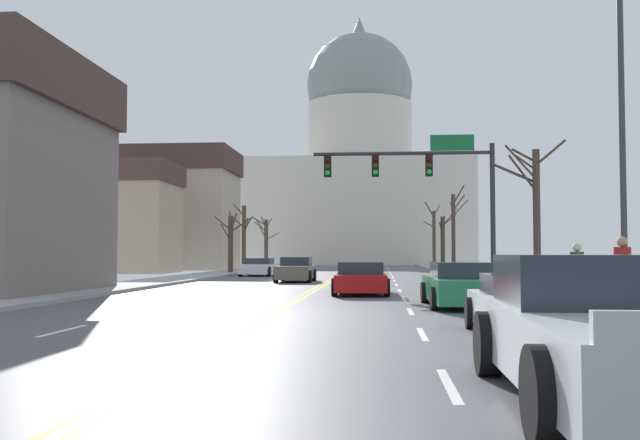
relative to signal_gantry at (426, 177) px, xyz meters
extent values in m
cube|color=#505055|center=(-4.74, -14.49, -4.89)|extent=(14.00, 180.00, 0.06)
cube|color=yellow|center=(-4.86, -14.49, -4.86)|extent=(0.10, 176.40, 0.00)
cube|color=yellow|center=(-4.62, -14.49, -4.86)|extent=(0.10, 176.40, 0.00)
cube|color=silver|center=(-1.24, -22.99, -4.86)|extent=(0.12, 2.20, 0.00)
cube|color=silver|center=(-1.24, -17.79, -4.86)|extent=(0.12, 2.20, 0.00)
cube|color=silver|center=(-1.24, -12.59, -4.86)|extent=(0.12, 2.20, 0.00)
cube|color=silver|center=(-1.24, -7.39, -4.86)|extent=(0.12, 2.20, 0.00)
cube|color=silver|center=(-1.24, -2.19, -4.86)|extent=(0.12, 2.20, 0.00)
cube|color=silver|center=(-1.24, 3.01, -4.86)|extent=(0.12, 2.20, 0.00)
cube|color=silver|center=(-1.24, 8.21, -4.86)|extent=(0.12, 2.20, 0.00)
cube|color=silver|center=(-1.24, 13.41, -4.86)|extent=(0.12, 2.20, 0.00)
cube|color=silver|center=(-1.24, 18.61, -4.86)|extent=(0.12, 2.20, 0.00)
cube|color=silver|center=(-1.24, 23.81, -4.86)|extent=(0.12, 2.20, 0.00)
cube|color=silver|center=(-1.24, 29.01, -4.86)|extent=(0.12, 2.20, 0.00)
cube|color=silver|center=(-1.24, 34.21, -4.86)|extent=(0.12, 2.20, 0.00)
cube|color=silver|center=(-1.24, 39.41, -4.86)|extent=(0.12, 2.20, 0.00)
cube|color=silver|center=(-1.24, 44.61, -4.86)|extent=(0.12, 2.20, 0.00)
cube|color=silver|center=(-1.24, 49.81, -4.86)|extent=(0.12, 2.20, 0.00)
cube|color=silver|center=(-8.24, -17.79, -4.86)|extent=(0.12, 2.20, 0.00)
cube|color=silver|center=(-8.24, -12.59, -4.86)|extent=(0.12, 2.20, 0.00)
cube|color=silver|center=(-8.24, -7.39, -4.86)|extent=(0.12, 2.20, 0.00)
cube|color=silver|center=(-8.24, -2.19, -4.86)|extent=(0.12, 2.20, 0.00)
cube|color=silver|center=(-8.24, 3.01, -4.86)|extent=(0.12, 2.20, 0.00)
cube|color=silver|center=(-8.24, 8.21, -4.86)|extent=(0.12, 2.20, 0.00)
cube|color=silver|center=(-8.24, 13.41, -4.86)|extent=(0.12, 2.20, 0.00)
cube|color=silver|center=(-8.24, 18.61, -4.86)|extent=(0.12, 2.20, 0.00)
cube|color=silver|center=(-8.24, 23.81, -4.86)|extent=(0.12, 2.20, 0.00)
cube|color=silver|center=(-8.24, 29.01, -4.86)|extent=(0.12, 2.20, 0.00)
cube|color=silver|center=(-8.24, 34.21, -4.86)|extent=(0.12, 2.20, 0.00)
cube|color=silver|center=(-8.24, 39.41, -4.86)|extent=(0.12, 2.20, 0.00)
cube|color=silver|center=(-8.24, 44.61, -4.86)|extent=(0.12, 2.20, 0.00)
cube|color=silver|center=(-8.24, 49.81, -4.86)|extent=(0.12, 2.20, 0.00)
cube|color=#969696|center=(3.76, -14.49, -4.79)|extent=(3.00, 180.00, 0.14)
cylinder|color=#28282D|center=(2.86, 0.01, -1.64)|extent=(0.22, 0.22, 6.16)
cylinder|color=#28282D|center=(-1.04, 0.01, 1.04)|extent=(7.80, 0.16, 0.16)
cube|color=black|center=(0.13, 0.01, 0.48)|extent=(0.32, 0.28, 0.92)
sphere|color=#330504|center=(0.13, -0.15, 0.76)|extent=(0.22, 0.22, 0.22)
sphere|color=#332B05|center=(0.13, -0.15, 0.48)|extent=(0.22, 0.22, 0.22)
sphere|color=#19CC47|center=(0.13, -0.15, 0.20)|extent=(0.22, 0.22, 0.22)
cube|color=black|center=(-2.21, 0.01, 0.48)|extent=(0.32, 0.28, 0.92)
sphere|color=#330504|center=(-2.21, -0.15, 0.76)|extent=(0.22, 0.22, 0.22)
sphere|color=#332B05|center=(-2.21, -0.15, 0.48)|extent=(0.22, 0.22, 0.22)
sphere|color=#19CC47|center=(-2.21, -0.15, 0.20)|extent=(0.22, 0.22, 0.22)
cube|color=black|center=(-4.32, 0.01, 0.48)|extent=(0.32, 0.28, 0.92)
sphere|color=#330504|center=(-4.32, -0.15, 0.76)|extent=(0.22, 0.22, 0.22)
sphere|color=#332B05|center=(-4.32, -0.15, 0.48)|extent=(0.22, 0.22, 0.22)
sphere|color=#19CC47|center=(-4.32, -0.15, 0.20)|extent=(0.22, 0.22, 0.22)
cube|color=#146033|center=(1.14, 0.03, 1.49)|extent=(1.90, 0.06, 0.70)
cylinder|color=#333338|center=(3.46, -14.82, -0.56)|extent=(0.14, 0.14, 8.32)
cube|color=beige|center=(-4.74, 66.15, 1.90)|extent=(29.03, 20.95, 13.51)
cylinder|color=beige|center=(-4.74, 66.15, 12.86)|extent=(14.25, 14.25, 8.41)
sphere|color=gray|center=(-4.74, 66.15, 19.60)|extent=(14.52, 14.52, 14.52)
cone|color=gray|center=(-4.74, 66.15, 28.06)|extent=(1.80, 1.80, 2.40)
cube|color=#B71414|center=(-2.74, -4.83, -4.40)|extent=(1.92, 4.48, 0.59)
cube|color=#232D38|center=(-2.73, -5.25, -3.89)|extent=(1.65, 1.92, 0.44)
cylinder|color=black|center=(-3.68, -3.48, -4.54)|extent=(0.23, 0.64, 0.64)
cylinder|color=black|center=(-1.85, -3.44, -4.54)|extent=(0.23, 0.64, 0.64)
cylinder|color=black|center=(-3.62, -6.23, -4.54)|extent=(0.23, 0.64, 0.64)
cylinder|color=black|center=(-1.80, -6.19, -4.54)|extent=(0.23, 0.64, 0.64)
cube|color=#1E7247|center=(0.31, -10.74, -4.37)|extent=(2.02, 4.72, 0.66)
cube|color=#232D38|center=(0.32, -10.84, -3.82)|extent=(1.72, 2.26, 0.44)
cylinder|color=black|center=(-0.67, -9.32, -4.54)|extent=(0.24, 0.65, 0.64)
cylinder|color=black|center=(1.21, -9.27, -4.54)|extent=(0.24, 0.65, 0.64)
cylinder|color=black|center=(-0.59, -12.21, -4.54)|extent=(0.24, 0.65, 0.64)
cylinder|color=black|center=(1.30, -12.16, -4.54)|extent=(0.24, 0.65, 0.64)
cube|color=silver|center=(0.67, -18.18, -4.40)|extent=(1.95, 4.54, 0.60)
cube|color=#232D38|center=(0.66, -18.39, -3.91)|extent=(1.67, 2.16, 0.39)
cylinder|color=black|center=(-0.20, -16.76, -4.54)|extent=(0.24, 0.65, 0.64)
cylinder|color=black|center=(1.62, -16.81, -4.54)|extent=(0.24, 0.65, 0.64)
cylinder|color=black|center=(-0.28, -19.54, -4.54)|extent=(0.24, 0.65, 0.64)
cylinder|color=black|center=(1.54, -19.60, -4.54)|extent=(0.24, 0.65, 0.64)
cube|color=#ADB2B7|center=(0.33, -23.94, -4.28)|extent=(2.13, 5.42, 0.71)
cube|color=#1E2833|center=(0.34, -23.19, -3.64)|extent=(1.93, 1.86, 0.58)
cylinder|color=black|center=(-0.69, -22.31, -4.46)|extent=(0.29, 0.80, 0.80)
cylinder|color=black|center=(-0.72, -25.55, -4.46)|extent=(0.29, 0.80, 0.80)
cube|color=#6B6056|center=(-6.50, 6.35, -4.36)|extent=(1.74, 4.39, 0.69)
cube|color=#232D38|center=(-6.50, 6.72, -3.79)|extent=(1.52, 1.87, 0.45)
cylinder|color=black|center=(-5.63, 4.99, -4.54)|extent=(0.22, 0.64, 0.64)
cylinder|color=black|center=(-7.35, 4.99, -4.54)|extent=(0.22, 0.64, 0.64)
cylinder|color=black|center=(-5.64, 7.71, -4.54)|extent=(0.22, 0.64, 0.64)
cylinder|color=black|center=(-7.36, 7.70, -4.54)|extent=(0.22, 0.64, 0.64)
cube|color=silver|center=(-10.05, 15.64, -4.39)|extent=(1.98, 4.51, 0.62)
cube|color=#232D38|center=(-10.04, 15.97, -3.88)|extent=(1.68, 1.97, 0.39)
cylinder|color=black|center=(-9.17, 14.23, -4.54)|extent=(0.24, 0.65, 0.64)
cylinder|color=black|center=(-11.01, 14.28, -4.54)|extent=(0.24, 0.65, 0.64)
cylinder|color=black|center=(-9.09, 16.99, -4.54)|extent=(0.24, 0.65, 0.64)
cylinder|color=black|center=(-10.93, 17.04, -4.54)|extent=(0.24, 0.65, 0.64)
cube|color=tan|center=(-22.65, 22.06, -1.46)|extent=(9.58, 6.47, 6.80)
cube|color=#47332D|center=(-22.65, 22.06, 2.76)|extent=(9.96, 6.72, 1.64)
cube|color=#B2A38E|center=(-22.09, 33.43, -0.41)|extent=(12.89, 8.44, 8.89)
cube|color=#47332D|center=(-22.09, 33.43, 5.12)|extent=(13.41, 8.78, 2.18)
cylinder|color=#423328|center=(3.31, 30.02, -2.49)|extent=(0.37, 0.37, 4.46)
cylinder|color=#423328|center=(3.90, 30.04, -0.31)|extent=(1.24, 0.11, 1.57)
cylinder|color=#423328|center=(3.12, 29.25, -1.35)|extent=(0.49, 1.63, 1.13)
cylinder|color=#423328|center=(3.35, 29.55, -0.81)|extent=(0.19, 1.02, 1.19)
cylinder|color=#423328|center=(3.23, 30.46, -1.16)|extent=(0.23, 0.92, 0.62)
cylinder|color=#423328|center=(3.84, 29.58, -0.55)|extent=(1.16, 0.98, 0.99)
cylinder|color=brown|center=(-12.65, 35.03, -2.46)|extent=(0.37, 0.37, 4.51)
cylinder|color=brown|center=(-12.30, 34.53, -0.55)|extent=(0.80, 1.08, 0.95)
cylinder|color=brown|center=(-13.08, 34.77, -1.17)|extent=(0.98, 0.65, 1.77)
cylinder|color=brown|center=(-12.80, 34.50, -0.52)|extent=(0.41, 1.17, 1.12)
cylinder|color=brown|center=(-12.07, 35.16, -1.77)|extent=(1.22, 0.34, 0.74)
cylinder|color=brown|center=(-13.29, 35.21, -0.85)|extent=(1.32, 0.43, 0.95)
cylinder|color=brown|center=(-13.37, 35.19, -0.35)|extent=(1.51, 0.43, 0.95)
cylinder|color=brown|center=(-13.09, 35.24, -0.91)|extent=(0.93, 0.48, 1.26)
cylinder|color=#4C3D2D|center=(3.06, 36.47, -2.05)|extent=(0.32, 0.32, 5.34)
cylinder|color=#4C3D2D|center=(3.35, 36.70, 0.66)|extent=(0.69, 0.58, 1.13)
cylinder|color=#4C3D2D|center=(2.98, 35.89, -0.96)|extent=(0.25, 1.23, 1.43)
cylinder|color=#4C3D2D|center=(2.59, 36.84, -0.63)|extent=(1.02, 0.84, 0.66)
cylinder|color=#4C3D2D|center=(2.63, 36.24, 0.74)|extent=(1.00, 0.60, 1.53)
cylinder|color=#423328|center=(-12.78, 19.52, -2.70)|extent=(0.37, 0.37, 4.03)
cylinder|color=#423328|center=(-12.90, 19.89, -0.76)|extent=(0.36, 0.85, 1.02)
cylinder|color=#423328|center=(-12.08, 19.83, -1.30)|extent=(1.48, 0.73, 1.12)
cylinder|color=#423328|center=(-12.50, 19.17, -1.14)|extent=(0.70, 0.83, 1.29)
cylinder|color=#423328|center=(-13.44, 19.86, -1.19)|extent=(1.41, 0.80, 1.13)
cylinder|color=#423328|center=(-13.07, 19.22, -1.88)|extent=(0.70, 0.70, 1.29)
cylinder|color=#423328|center=(3.71, -4.66, -2.12)|extent=(0.27, 0.27, 5.20)
cylinder|color=#423328|center=(3.33, -4.39, 0.29)|extent=(0.85, 0.63, 0.63)
cylinder|color=#423328|center=(2.99, -4.19, -0.34)|extent=(1.53, 1.05, 0.92)
cylinder|color=#423328|center=(4.17, -4.96, 0.31)|extent=(1.01, 0.72, 0.89)
cylinder|color=#423328|center=(3.13, -4.83, -0.01)|extent=(1.24, 0.44, 1.27)
cylinder|color=#423328|center=(3.23, -4.64, -0.40)|extent=(1.04, 0.11, 1.41)
cylinder|color=#423328|center=(3.35, -4.34, 0.07)|extent=(0.80, 0.72, 0.76)
cylinder|color=#4C3D2D|center=(-13.29, 27.26, -2.06)|extent=(0.35, 0.35, 5.32)
cylinder|color=#4C3D2D|center=(-12.94, 27.22, -0.94)|extent=(0.76, 0.15, 1.15)
cylinder|color=#4C3D2D|center=(-13.18, 27.69, -1.21)|extent=(0.34, 0.98, 1.13)
cylinder|color=#4C3D2D|center=(-13.08, 27.00, -0.90)|extent=(0.55, 0.64, 0.94)
cylinder|color=#4C3D2D|center=(-13.85, 27.56, -0.76)|extent=(1.21, 0.71, 1.09)
cylinder|color=#4C3D2D|center=(-13.76, 27.32, 0.24)|extent=(1.01, 0.21, 1.00)
cylinder|color=#4C3D2D|center=(-13.15, 26.91, -1.15)|extent=(0.40, 0.80, 1.07)
cylinder|color=#4C3D2D|center=(-13.57, 27.59, -0.05)|extent=(0.65, 0.75, 0.81)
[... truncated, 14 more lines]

